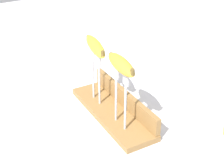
% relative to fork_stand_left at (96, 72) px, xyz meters
% --- Properties ---
extents(ground_plane, '(3.00, 3.00, 0.00)m').
position_rel_fork_stand_left_xyz_m(ground_plane, '(0.08, 0.02, -0.13)').
color(ground_plane, silver).
extents(wooden_board, '(0.39, 0.12, 0.02)m').
position_rel_fork_stand_left_xyz_m(wooden_board, '(0.08, 0.02, -0.12)').
color(wooden_board, olive).
rests_on(wooden_board, ground).
extents(board_backstop, '(0.38, 0.02, 0.06)m').
position_rel_fork_stand_left_xyz_m(board_backstop, '(0.08, 0.07, -0.08)').
color(board_backstop, olive).
rests_on(board_backstop, wooden_board).
extents(fork_stand_left, '(0.07, 0.01, 0.19)m').
position_rel_fork_stand_left_xyz_m(fork_stand_left, '(0.00, 0.00, 0.00)').
color(fork_stand_left, '#B2B2B7').
rests_on(fork_stand_left, wooden_board).
extents(fork_stand_right, '(0.08, 0.01, 0.19)m').
position_rel_fork_stand_left_xyz_m(fork_stand_right, '(0.16, 0.00, 0.00)').
color(fork_stand_right, '#B2B2B7').
rests_on(fork_stand_right, wooden_board).
extents(banana_raised_left, '(0.18, 0.07, 0.04)m').
position_rel_fork_stand_left_xyz_m(banana_raised_left, '(-0.00, 0.00, 0.09)').
color(banana_raised_left, yellow).
rests_on(banana_raised_left, fork_stand_left).
extents(banana_raised_right, '(0.16, 0.06, 0.04)m').
position_rel_fork_stand_left_xyz_m(banana_raised_right, '(0.16, 0.00, 0.10)').
color(banana_raised_right, gold).
rests_on(banana_raised_right, fork_stand_right).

